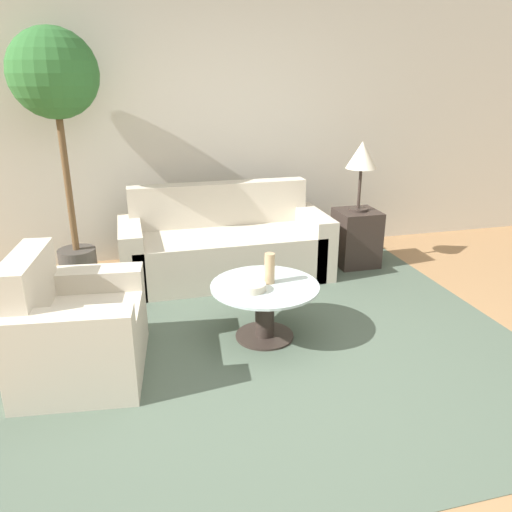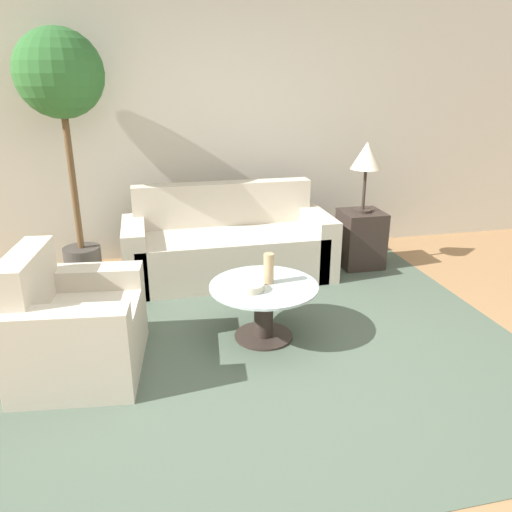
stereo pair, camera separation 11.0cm
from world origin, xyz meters
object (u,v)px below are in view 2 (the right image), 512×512
object	(u,v)px
vase	(269,268)
table_lamp	(367,158)
coffee_table	(264,304)
sofa_main	(228,246)
armchair	(72,330)
bowl	(250,287)
potted_plant	(61,91)

from	to	relation	value
vase	table_lamp	bearing A→B (deg)	43.65
coffee_table	vase	xyz separation A→B (m)	(0.04, 0.03, 0.26)
sofa_main	armchair	size ratio (longest dim) A/B	2.01
coffee_table	bowl	distance (m)	0.22
sofa_main	vase	distance (m)	1.29
coffee_table	vase	distance (m)	0.26
armchair	vase	bearing A→B (deg)	-76.53
potted_plant	armchair	bearing A→B (deg)	-86.63
table_lamp	vase	bearing A→B (deg)	-136.35
armchair	potted_plant	distance (m)	2.20
table_lamp	vase	size ratio (longest dim) A/B	3.02
sofa_main	table_lamp	size ratio (longest dim) A/B	2.85
sofa_main	potted_plant	world-z (taller)	potted_plant
sofa_main	potted_plant	bearing A→B (deg)	168.91
sofa_main	bowl	world-z (taller)	sofa_main
armchair	bowl	world-z (taller)	armchair
sofa_main	coffee_table	world-z (taller)	sofa_main
potted_plant	sofa_main	bearing A→B (deg)	-11.09
sofa_main	armchair	distance (m)	1.90
table_lamp	bowl	world-z (taller)	table_lamp
coffee_table	vase	size ratio (longest dim) A/B	3.49
sofa_main	table_lamp	bearing A→B (deg)	-2.69
sofa_main	potted_plant	size ratio (longest dim) A/B	0.87
vase	potted_plant	bearing A→B (deg)	133.41
table_lamp	bowl	size ratio (longest dim) A/B	3.44
vase	bowl	world-z (taller)	vase
bowl	table_lamp	bearing A→B (deg)	42.50
sofa_main	armchair	xyz separation A→B (m)	(-1.26, -1.42, -0.00)
armchair	potted_plant	bearing A→B (deg)	10.09
armchair	coffee_table	size ratio (longest dim) A/B	1.23
coffee_table	potted_plant	distance (m)	2.53
armchair	bowl	bearing A→B (deg)	-80.26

